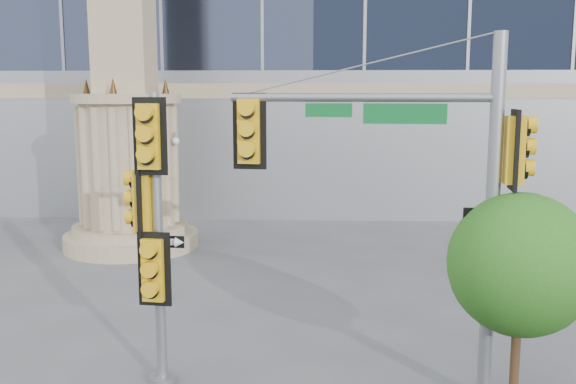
{
  "coord_description": "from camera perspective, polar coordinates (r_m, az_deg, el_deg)",
  "views": [
    {
      "loc": [
        0.28,
        -11.71,
        5.15
      ],
      "look_at": [
        -0.4,
        2.0,
        3.01
      ],
      "focal_mm": 40.0,
      "sensor_mm": 36.0,
      "label": 1
    }
  ],
  "objects": [
    {
      "name": "street_tree",
      "position": [
        10.79,
        20.13,
        -6.56
      ],
      "size": [
        2.32,
        2.27,
        3.62
      ],
      "color": "tan",
      "rests_on": "ground"
    },
    {
      "name": "ground",
      "position": [
        12.8,
        1.38,
        -14.87
      ],
      "size": [
        120.0,
        120.0,
        0.0
      ],
      "primitive_type": "plane",
      "color": "#545456",
      "rests_on": "ground"
    },
    {
      "name": "secondary_signal_pole",
      "position": [
        11.18,
        -11.99,
        -2.29
      ],
      "size": [
        0.89,
        0.71,
        5.15
      ],
      "rotation": [
        0.0,
        0.0,
        -0.1
      ],
      "color": "slate",
      "rests_on": "ground"
    },
    {
      "name": "monument",
      "position": [
        21.65,
        -14.24,
        9.57
      ],
      "size": [
        4.4,
        4.4,
        16.6
      ],
      "color": "tan",
      "rests_on": "ground"
    },
    {
      "name": "main_signal_pole",
      "position": [
        10.55,
        11.93,
        1.13
      ],
      "size": [
        4.69,
        0.92,
        6.08
      ],
      "rotation": [
        0.0,
        0.0,
        -0.11
      ],
      "color": "slate",
      "rests_on": "ground"
    }
  ]
}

